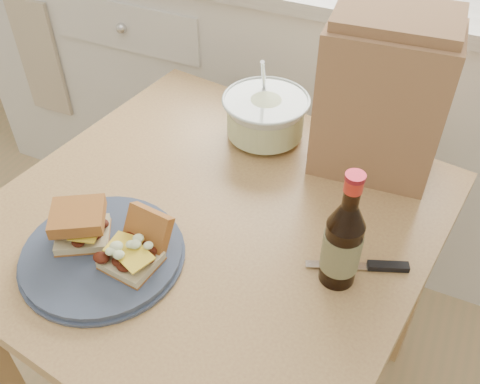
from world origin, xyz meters
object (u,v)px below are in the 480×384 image
at_px(plate, 102,254).
at_px(paper_bag, 381,102).
at_px(dining_table, 212,248).
at_px(coleslaw_bowl, 265,118).
at_px(beer_bottle, 343,243).

bearing_deg(plate, paper_bag, 51.62).
relative_size(dining_table, plate, 3.22).
bearing_deg(dining_table, coleslaw_bowl, 98.63).
distance_m(dining_table, paper_bag, 0.48).
relative_size(dining_table, paper_bag, 2.92).
height_order(dining_table, coleslaw_bowl, coleslaw_bowl).
distance_m(dining_table, coleslaw_bowl, 0.34).
relative_size(coleslaw_bowl, paper_bag, 0.62).
bearing_deg(beer_bottle, dining_table, 174.51).
bearing_deg(dining_table, paper_bag, 57.48).
xyz_separation_m(dining_table, coleslaw_bowl, (-0.00, 0.30, 0.16)).
relative_size(plate, paper_bag, 0.91).
xyz_separation_m(dining_table, beer_bottle, (0.29, -0.05, 0.20)).
height_order(beer_bottle, paper_bag, paper_bag).
distance_m(coleslaw_bowl, paper_bag, 0.29).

